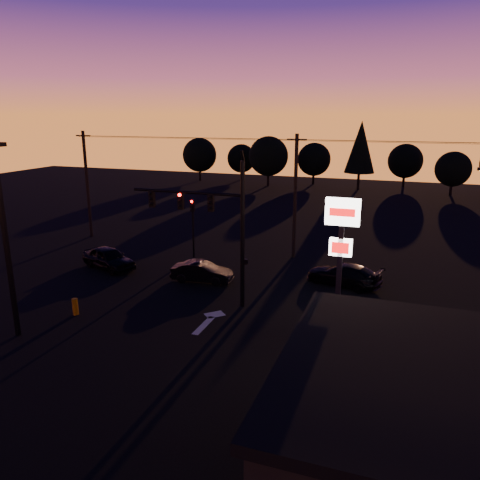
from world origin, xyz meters
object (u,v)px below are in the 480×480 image
(pylon_sign, at_px, (341,240))
(car_left, at_px, (109,258))
(secondary_signal, at_px, (193,220))
(suv_parked, at_px, (382,377))
(car_mid, at_px, (202,272))
(parking_lot_light, at_px, (4,229))
(traffic_signal_mast, at_px, (215,217))
(bollard, at_px, (75,307))
(car_right, at_px, (344,274))

(pylon_sign, relative_size, car_left, 1.56)
(car_left, bearing_deg, secondary_signal, -24.70)
(suv_parked, bearing_deg, car_mid, 124.64)
(parking_lot_light, distance_m, car_left, 11.22)
(traffic_signal_mast, bearing_deg, car_left, 161.47)
(pylon_sign, xyz_separation_m, car_left, (-16.37, 5.60, -4.17))
(suv_parked, bearing_deg, secondary_signal, 119.17)
(pylon_sign, height_order, car_left, pylon_sign)
(secondary_signal, relative_size, suv_parked, 0.79)
(parking_lot_light, relative_size, suv_parked, 1.67)
(car_left, xyz_separation_m, car_mid, (7.14, -0.23, -0.10))
(secondary_signal, bearing_deg, pylon_sign, -39.77)
(pylon_sign, bearing_deg, bollard, -173.32)
(pylon_sign, xyz_separation_m, suv_parked, (2.28, -3.79, -4.15))
(traffic_signal_mast, relative_size, parking_lot_light, 0.94)
(car_right, bearing_deg, bollard, -37.24)
(car_left, distance_m, car_mid, 7.14)
(car_mid, bearing_deg, traffic_signal_mast, -148.45)
(pylon_sign, distance_m, car_left, 17.80)
(car_mid, bearing_deg, bollard, 143.64)
(traffic_signal_mast, bearing_deg, secondary_signal, 123.19)
(pylon_sign, relative_size, suv_parked, 1.24)
(parking_lot_light, height_order, suv_parked, parking_lot_light)
(parking_lot_light, relative_size, car_right, 1.95)
(secondary_signal, height_order, suv_parked, secondary_signal)
(bollard, distance_m, car_mid, 8.13)
(car_right, relative_size, suv_parked, 0.85)
(traffic_signal_mast, distance_m, car_right, 9.34)
(suv_parked, bearing_deg, traffic_signal_mast, 129.33)
(car_left, distance_m, car_right, 15.83)
(car_left, bearing_deg, bollard, -137.77)
(parking_lot_light, relative_size, car_mid, 2.35)
(traffic_signal_mast, xyz_separation_m, car_right, (6.41, 5.29, -4.26))
(secondary_signal, distance_m, suv_parked, 19.95)
(bollard, xyz_separation_m, car_right, (12.77, 9.36, 0.23))
(pylon_sign, distance_m, car_mid, 11.50)
(parking_lot_light, height_order, car_left, parking_lot_light)
(parking_lot_light, bearing_deg, pylon_sign, 17.23)
(traffic_signal_mast, distance_m, suv_parked, 12.04)
(parking_lot_light, xyz_separation_m, suv_parked, (16.78, 0.71, -4.51))
(traffic_signal_mast, bearing_deg, car_right, 39.54)
(bollard, xyz_separation_m, car_mid, (4.23, 6.95, 0.19))
(car_left, bearing_deg, traffic_signal_mast, -88.35)
(car_left, bearing_deg, suv_parked, -96.54)
(bollard, bearing_deg, car_mid, 58.66)
(car_right, bearing_deg, car_mid, -57.68)
(parking_lot_light, distance_m, car_mid, 12.11)
(traffic_signal_mast, relative_size, car_left, 1.97)
(parking_lot_light, xyz_separation_m, car_right, (13.81, 12.28, -4.59))
(suv_parked, bearing_deg, parking_lot_light, 165.56)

